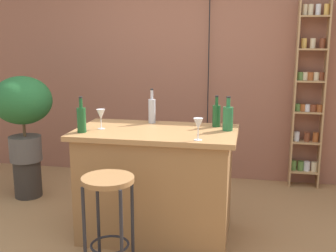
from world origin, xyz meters
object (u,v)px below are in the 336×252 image
(bar_stool, at_px, (108,203))
(spice_shelf, at_px, (309,98))
(potted_plant, at_px, (23,107))
(wine_glass_left, at_px, (101,115))
(bottle_spirits_clear, at_px, (216,115))
(bottle_soda_blue, at_px, (228,118))
(wine_glass_center, at_px, (198,124))
(bottle_olive_oil, at_px, (152,110))
(plant_stool, at_px, (28,178))
(bottle_wine_red, at_px, (81,119))

(bar_stool, distance_m, spice_shelf, 2.70)
(potted_plant, distance_m, wine_glass_left, 1.26)
(potted_plant, relative_size, wine_glass_left, 5.34)
(bar_stool, xyz_separation_m, bottle_spirits_clear, (0.65, 0.90, 0.47))
(bottle_soda_blue, bearing_deg, bottle_spirits_clear, 128.37)
(spice_shelf, distance_m, wine_glass_left, 2.38)
(wine_glass_center, bearing_deg, wine_glass_left, 164.81)
(spice_shelf, xyz_separation_m, bottle_olive_oil, (-1.46, -1.23, 0.02))
(wine_glass_left, bearing_deg, bottle_soda_blue, 8.23)
(plant_stool, relative_size, bottle_olive_oil, 1.31)
(wine_glass_left, xyz_separation_m, wine_glass_center, (0.83, -0.22, 0.00))
(wine_glass_left, distance_m, wine_glass_center, 0.86)
(bottle_wine_red, bearing_deg, plant_stool, 140.83)
(bar_stool, xyz_separation_m, plant_stool, (-1.35, 1.27, -0.35))
(bottle_spirits_clear, bearing_deg, spice_shelf, 55.01)
(spice_shelf, relative_size, wine_glass_center, 12.39)
(bottle_olive_oil, bearing_deg, bottle_wine_red, -134.10)
(bottle_spirits_clear, xyz_separation_m, wine_glass_center, (-0.09, -0.50, 0.02))
(bar_stool, height_order, spice_shelf, spice_shelf)
(bar_stool, distance_m, bottle_spirits_clear, 1.20)
(bar_stool, xyz_separation_m, potted_plant, (-1.35, 1.27, 0.41))
(spice_shelf, height_order, bottle_olive_oil, spice_shelf)
(wine_glass_center, bearing_deg, bar_stool, -144.37)
(plant_stool, xyz_separation_m, bottle_wine_red, (0.97, -0.79, 0.82))
(bar_stool, bearing_deg, bottle_soda_blue, 45.81)
(potted_plant, bearing_deg, bottle_spirits_clear, -10.47)
(bottle_olive_oil, bearing_deg, bottle_soda_blue, -14.86)
(bottle_olive_oil, relative_size, wine_glass_center, 1.83)
(potted_plant, relative_size, wine_glass_center, 5.34)
(wine_glass_center, bearing_deg, bottle_soda_blue, 62.68)
(potted_plant, distance_m, wine_glass_center, 2.10)
(bottle_spirits_clear, bearing_deg, plant_stool, 169.53)
(bar_stool, xyz_separation_m, spice_shelf, (1.54, 2.18, 0.46))
(bottle_wine_red, height_order, wine_glass_center, bottle_wine_red)
(bottle_spirits_clear, bearing_deg, wine_glass_center, -100.02)
(potted_plant, bearing_deg, bottle_soda_blue, -13.38)
(bar_stool, distance_m, plant_stool, 1.88)
(bottle_spirits_clear, bearing_deg, bar_stool, -125.64)
(plant_stool, xyz_separation_m, potted_plant, (0.00, 0.00, 0.76))
(bottle_soda_blue, bearing_deg, bar_stool, -134.19)
(bar_stool, bearing_deg, bottle_spirits_clear, 54.36)
(potted_plant, distance_m, bottle_soda_blue, 2.16)
(bar_stool, bearing_deg, plant_stool, 136.71)
(potted_plant, height_order, wine_glass_left, potted_plant)
(plant_stool, height_order, bottle_wine_red, bottle_wine_red)
(spice_shelf, distance_m, bottle_spirits_clear, 1.56)
(bar_stool, relative_size, wine_glass_center, 4.44)
(spice_shelf, height_order, bottle_wine_red, spice_shelf)
(bottle_olive_oil, distance_m, wine_glass_center, 0.73)
(bar_stool, relative_size, bottle_wine_red, 2.57)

